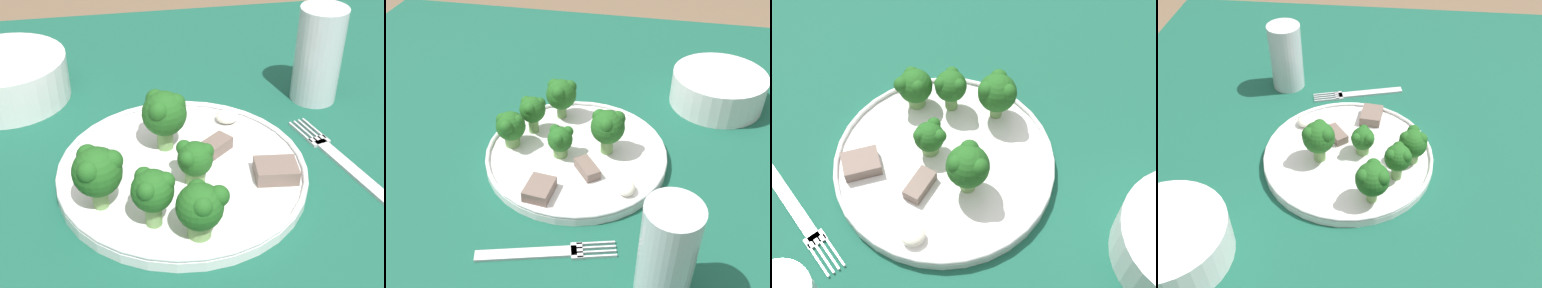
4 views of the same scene
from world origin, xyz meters
TOP-DOWN VIEW (x-y plane):
  - table at (0.00, 0.00)m, footprint 1.14×1.09m
  - dinner_plate at (0.00, 0.05)m, footprint 0.28×0.28m
  - fork at (0.19, 0.05)m, footprint 0.06×0.17m
  - cream_bowl at (-0.21, 0.27)m, footprint 0.16×0.16m
  - drinking_glass at (0.20, 0.19)m, footprint 0.06×0.06m
  - broccoli_floret_near_rim_left at (-0.04, -0.03)m, footprint 0.04×0.04m
  - broccoli_floret_center_left at (-0.01, 0.10)m, footprint 0.05×0.05m
  - broccoli_floret_back_left at (-0.09, 0.01)m, footprint 0.05×0.05m
  - broccoli_floret_front_left at (0.00, -0.05)m, footprint 0.05×0.05m
  - broccoli_floret_center_back at (0.01, 0.03)m, footprint 0.04×0.04m
  - meat_slice_front_slice at (0.10, 0.02)m, footprint 0.05×0.04m
  - meat_slice_middle_slice at (0.04, 0.08)m, footprint 0.05×0.04m
  - sauce_dollop at (0.07, 0.14)m, footprint 0.03×0.03m

SIDE VIEW (x-z plane):
  - table at x=0.00m, z-range 0.29..1.06m
  - fork at x=0.19m, z-range 0.78..0.78m
  - dinner_plate at x=0.00m, z-range 0.78..0.79m
  - meat_slice_middle_slice at x=0.04m, z-range 0.79..0.80m
  - sauce_dollop at x=0.07m, z-range 0.79..0.80m
  - meat_slice_front_slice at x=0.10m, z-range 0.79..0.80m
  - cream_bowl at x=-0.21m, z-range 0.77..0.83m
  - broccoli_floret_center_back at x=0.01m, z-range 0.79..0.84m
  - broccoli_floret_front_left at x=0.00m, z-range 0.79..0.85m
  - broccoli_floret_near_rim_left at x=-0.04m, z-range 0.80..0.86m
  - broccoli_floret_back_left at x=-0.09m, z-range 0.80..0.87m
  - drinking_glass at x=0.20m, z-range 0.77..0.90m
  - broccoli_floret_center_left at x=-0.01m, z-range 0.80..0.87m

